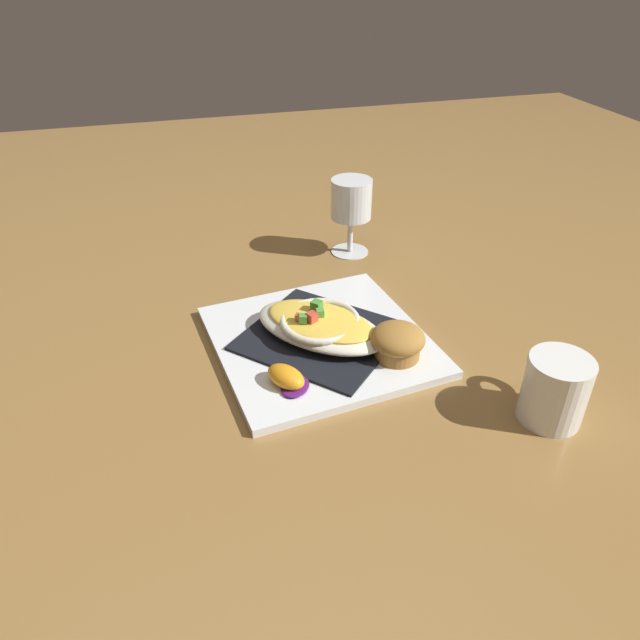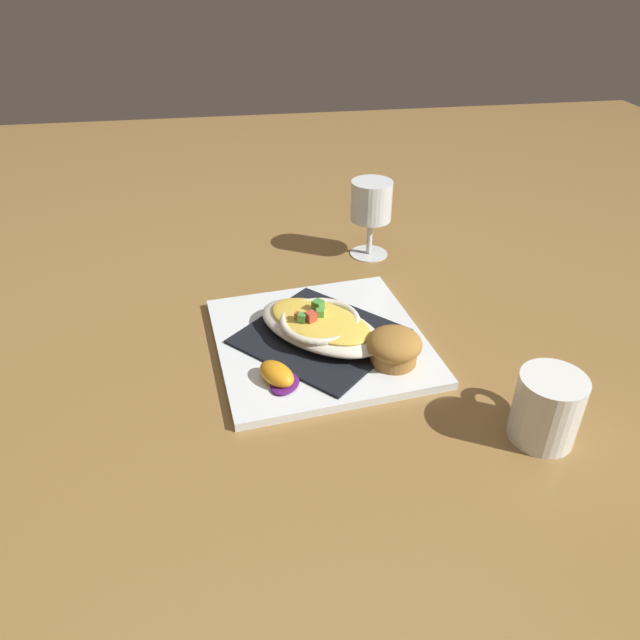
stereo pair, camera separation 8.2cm
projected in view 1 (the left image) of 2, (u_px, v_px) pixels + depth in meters
name	position (u px, v px, depth m)	size (l,w,h in m)	color
ground_plane	(320.00, 344.00, 0.85)	(2.60, 2.60, 0.00)	olive
square_plate	(320.00, 341.00, 0.84)	(0.29, 0.29, 0.01)	white
folded_napkin	(320.00, 336.00, 0.84)	(0.20, 0.19, 0.00)	black
gratin_dish	(320.00, 324.00, 0.83)	(0.22, 0.21, 0.05)	silver
muffin	(398.00, 341.00, 0.79)	(0.07, 0.07, 0.05)	#A16E32
orange_garnish	(288.00, 378.00, 0.74)	(0.07, 0.07, 0.03)	#511764
coffee_mug	(553.00, 392.00, 0.70)	(0.11, 0.08, 0.09)	white
stemmed_glass	(351.00, 204.00, 1.04)	(0.07, 0.07, 0.14)	white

